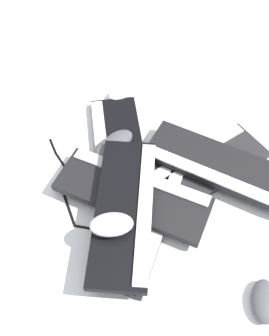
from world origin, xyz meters
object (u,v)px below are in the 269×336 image
Objects in this scene: keyboard_2 at (119,151)px; mouse_2 at (112,225)px; keyboard_1 at (200,171)px; mouse_4 at (122,93)px; mouse_0 at (265,301)px; mouse_1 at (119,141)px; keyboard_0 at (143,216)px; keyboard_3 at (219,166)px; mouse_3 at (109,147)px; keyboard_4 at (133,193)px; keyboard_5 at (125,209)px.

keyboard_2 is 0.32m from mouse_2.
mouse_4 reaches higher than keyboard_1.
mouse_0 is 0.60m from mouse_1.
keyboard_1 is 0.92× the size of keyboard_2.
mouse_4 is at bearing -133.37° from mouse_1.
keyboard_0 is 4.12× the size of mouse_2.
mouse_0 is (0.16, 0.34, 0.01)m from keyboard_0.
mouse_0 reaches higher than keyboard_0.
keyboard_3 is 4.21× the size of mouse_4.
keyboard_0 is at bearing 72.90° from mouse_3.
keyboard_3 is at bearing 124.27° from keyboard_4.
keyboard_0 is 0.38m from mouse_0.
mouse_3 is (-0.14, -0.11, 0.01)m from keyboard_4.
keyboard_0 and keyboard_1 have the same top height.
keyboard_1 is 0.36m from mouse_2.
keyboard_5 is 4.17× the size of mouse_4.
keyboard_2 is 0.25m from mouse_4.
mouse_0 is (0.35, 0.21, 0.01)m from keyboard_1.
mouse_1 is at bearing -152.46° from keyboard_4.
mouse_1 reaches higher than mouse_0.
mouse_2 is at bearing -8.21° from keyboard_4.
keyboard_3 is at bearing 96.86° from mouse_4.
mouse_1 reaches higher than keyboard_3.
keyboard_4 is at bearing 58.67° from mouse_0.
keyboard_5 is at bearing 67.49° from mouse_0.
keyboard_4 is at bearing -117.76° from mouse_2.
mouse_2 is (0.09, -0.06, 0.10)m from keyboard_0.
mouse_2 is 0.30m from mouse_3.
mouse_0 is 0.60m from mouse_3.
mouse_1 is at bearing 48.56° from mouse_0.
keyboard_3 is at bearing 137.45° from keyboard_0.
mouse_1 is (-0.01, -0.00, 0.04)m from keyboard_2.
mouse_2 is (0.28, -0.20, 0.10)m from keyboard_1.
mouse_2 reaches higher than keyboard_4.
mouse_4 is (-0.47, -0.14, -0.05)m from keyboard_5.
keyboard_1 is 0.23m from keyboard_4.
mouse_1 is (-0.24, -0.08, -0.02)m from keyboard_5.
mouse_2 is at bearing -35.00° from keyboard_1.
keyboard_0 is at bearing 40.65° from keyboard_4.
mouse_3 reaches higher than keyboard_0.
keyboard_3 and keyboard_4 have the same top height.
keyboard_2 is 0.31m from keyboard_3.
keyboard_2 is at bearing 44.13° from mouse_1.
keyboard_0 and keyboard_2 have the same top height.
mouse_4 is at bearing -124.42° from keyboard_3.
mouse_3 is (0.00, -0.29, 0.04)m from keyboard_1.
keyboard_0 is 0.99× the size of keyboard_5.
keyboard_0 is 0.25m from mouse_1.
mouse_0 is at bearing 23.58° from keyboard_3.
keyboard_3 is 0.34m from mouse_3.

